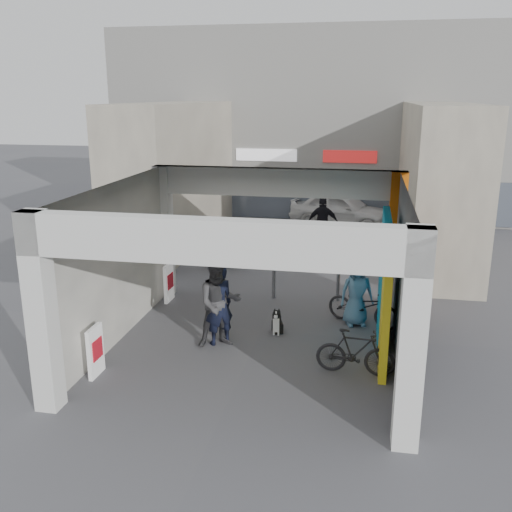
% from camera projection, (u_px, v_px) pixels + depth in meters
% --- Properties ---
extents(ground, '(90.00, 90.00, 0.00)m').
position_uv_depth(ground, '(261.00, 330.00, 13.21)').
color(ground, '#505055').
rests_on(ground, ground).
extents(arcade_canopy, '(6.40, 6.45, 6.40)m').
position_uv_depth(arcade_canopy, '(280.00, 244.00, 11.70)').
color(arcade_canopy, silver).
rests_on(arcade_canopy, ground).
extents(far_building, '(18.00, 4.08, 8.00)m').
position_uv_depth(far_building, '(318.00, 124.00, 25.33)').
color(far_building, white).
rests_on(far_building, ground).
extents(plaza_bldg_left, '(2.00, 9.00, 5.00)m').
position_uv_depth(plaza_bldg_left, '(176.00, 175.00, 20.43)').
color(plaza_bldg_left, '#B6AD97').
rests_on(plaza_bldg_left, ground).
extents(plaza_bldg_right, '(2.00, 9.00, 5.00)m').
position_uv_depth(plaza_bldg_right, '(437.00, 182.00, 18.78)').
color(plaza_bldg_right, '#B6AD97').
rests_on(plaza_bldg_right, ground).
extents(bollard_left, '(0.09, 0.09, 0.87)m').
position_uv_depth(bollard_left, '(223.00, 278.00, 15.54)').
color(bollard_left, gray).
rests_on(bollard_left, ground).
extents(bollard_center, '(0.09, 0.09, 0.98)m').
position_uv_depth(bollard_center, '(274.00, 281.00, 15.18)').
color(bollard_center, gray).
rests_on(bollard_center, ground).
extents(bollard_right, '(0.09, 0.09, 0.90)m').
position_uv_depth(bollard_right, '(338.00, 284.00, 15.01)').
color(bollard_right, gray).
rests_on(bollard_right, ground).
extents(advert_board_near, '(0.10, 0.55, 1.00)m').
position_uv_depth(advert_board_near, '(96.00, 351.00, 10.98)').
color(advert_board_near, silver).
rests_on(advert_board_near, ground).
extents(advert_board_far, '(0.11, 0.55, 1.00)m').
position_uv_depth(advert_board_far, '(169.00, 283.00, 14.97)').
color(advert_board_far, silver).
rests_on(advert_board_far, ground).
extents(cafe_set, '(1.41, 1.14, 0.85)m').
position_uv_depth(cafe_set, '(230.00, 256.00, 18.21)').
color(cafe_set, '#97979B').
rests_on(cafe_set, ground).
extents(produce_stand, '(1.19, 0.64, 0.78)m').
position_uv_depth(produce_stand, '(240.00, 250.00, 18.84)').
color(produce_stand, black).
rests_on(produce_stand, ground).
extents(crate_stack, '(0.55, 0.50, 0.56)m').
position_uv_depth(crate_stack, '(311.00, 237.00, 20.68)').
color(crate_stack, '#175021').
rests_on(crate_stack, ground).
extents(border_collie, '(0.23, 0.45, 0.62)m').
position_uv_depth(border_collie, '(277.00, 323.00, 12.98)').
color(border_collie, black).
rests_on(border_collie, ground).
extents(man_with_dog, '(0.78, 0.75, 1.80)m').
position_uv_depth(man_with_dog, '(219.00, 305.00, 12.28)').
color(man_with_dog, black).
rests_on(man_with_dog, ground).
extents(man_back_turned, '(1.18, 1.07, 1.96)m').
position_uv_depth(man_back_turned, '(219.00, 303.00, 12.16)').
color(man_back_turned, '#39393B').
rests_on(man_back_turned, ground).
extents(man_elderly, '(0.90, 0.72, 1.61)m').
position_uv_depth(man_elderly, '(357.00, 292.00, 13.34)').
color(man_elderly, teal).
rests_on(man_elderly, ground).
extents(man_crates, '(1.12, 0.53, 1.86)m').
position_uv_depth(man_crates, '(323.00, 223.00, 19.95)').
color(man_crates, black).
rests_on(man_crates, ground).
extents(bicycle_front, '(1.90, 1.31, 0.94)m').
position_uv_depth(bicycle_front, '(363.00, 306.00, 13.43)').
color(bicycle_front, black).
rests_on(bicycle_front, ground).
extents(bicycle_rear, '(1.56, 0.53, 0.92)m').
position_uv_depth(bicycle_rear, '(355.00, 352.00, 11.04)').
color(bicycle_rear, black).
rests_on(bicycle_rear, ground).
extents(white_van, '(4.55, 2.90, 1.44)m').
position_uv_depth(white_van, '(342.00, 209.00, 23.40)').
color(white_van, silver).
rests_on(white_van, ground).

